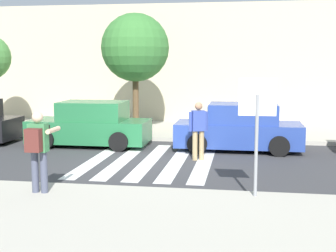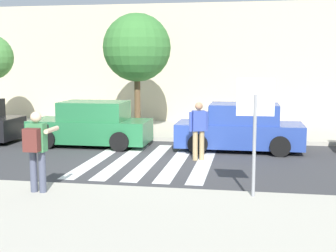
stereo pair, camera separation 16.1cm
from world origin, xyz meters
The scene contains 15 objects.
ground_plane centered at (0.00, 0.00, 0.00)m, with size 120.00×120.00×0.00m, color #38383A.
sidewalk_near centered at (0.00, -6.20, 0.07)m, with size 60.00×6.00×0.14m, color #B2AD9E.
sidewalk_far centered at (0.00, 6.00, 0.07)m, with size 60.00×4.80×0.14m, color #B2AD9E.
building_facade_far centered at (0.00, 10.40, 2.78)m, with size 56.00×4.00×5.56m, color beige.
crosswalk_stripe_0 centered at (-1.60, 0.20, 0.00)m, with size 0.44×5.20×0.01m, color silver.
crosswalk_stripe_1 centered at (-0.80, 0.20, 0.00)m, with size 0.44×5.20×0.01m, color silver.
crosswalk_stripe_2 centered at (0.00, 0.20, 0.00)m, with size 0.44×5.20×0.01m, color silver.
crosswalk_stripe_3 centered at (0.80, 0.20, 0.00)m, with size 0.44×5.20×0.01m, color silver.
crosswalk_stripe_4 centered at (1.60, 0.20, 0.00)m, with size 0.44×5.20×0.01m, color silver.
stop_sign centered at (2.97, -3.54, 1.91)m, with size 0.76×0.08×2.43m.
photographer_with_backpack centered at (-1.54, -4.04, 1.17)m, with size 0.58×0.84×1.72m.
pedestrian_crossing centered at (1.39, 0.51, 0.97)m, with size 0.55×0.36×1.72m.
parked_car_green centered at (-2.53, 2.30, 0.73)m, with size 4.10×1.92×1.55m.
parked_car_blue centered at (2.58, 2.30, 0.73)m, with size 4.10×1.92×1.55m.
street_tree_center centered at (-1.52, 4.88, 3.44)m, with size 2.66×2.66×4.65m.
Camera 2 is at (2.85, -13.08, 2.88)m, focal length 50.00 mm.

